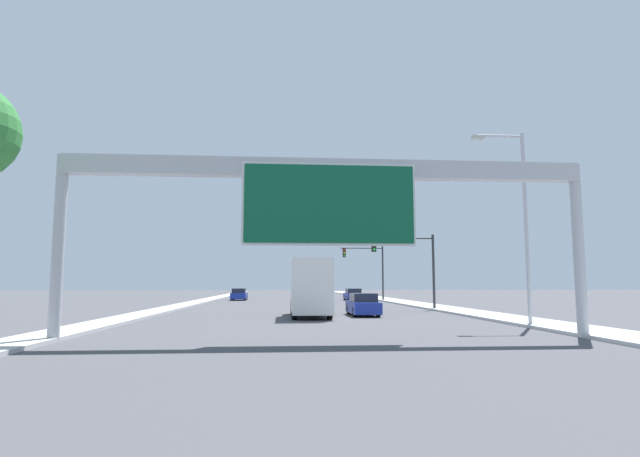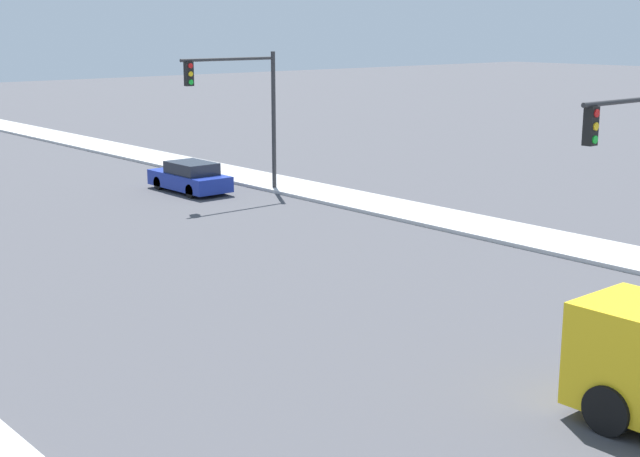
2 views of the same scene
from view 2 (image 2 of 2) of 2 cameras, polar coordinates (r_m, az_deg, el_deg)
sidewalk_right at (r=45.00m, az=-3.49°, el=3.04°), size 3.00×120.00×0.15m
car_far_left at (r=42.78m, az=-8.32°, el=3.25°), size 1.90×4.60×1.44m
traffic_light_mid_block at (r=41.32m, az=-4.77°, el=8.28°), size 5.13×0.32×6.56m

